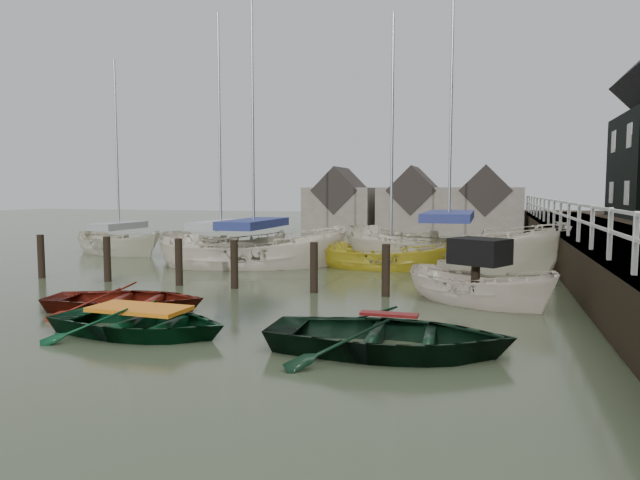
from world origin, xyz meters
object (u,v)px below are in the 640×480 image
(sailboat_b, at_px, (254,265))
(sailboat_e, at_px, (120,252))
(motorboat, at_px, (478,300))
(sailboat_d, at_px, (448,266))
(sailboat_c, at_px, (391,268))
(rowboat_green, at_px, (140,334))
(rowboat_red, at_px, (126,310))
(sailboat_a, at_px, (222,260))
(rowboat_dkgreen, at_px, (389,353))

(sailboat_b, xyz_separation_m, sailboat_e, (-7.42, 2.20, 0.00))
(sailboat_b, relative_size, sailboat_e, 1.35)
(motorboat, height_order, sailboat_d, sailboat_d)
(sailboat_c, distance_m, sailboat_d, 2.15)
(sailboat_c, bearing_deg, rowboat_green, 164.25)
(rowboat_red, bearing_deg, sailboat_c, -39.93)
(rowboat_red, height_order, sailboat_b, sailboat_b)
(rowboat_red, height_order, sailboat_d, sailboat_d)
(sailboat_c, relative_size, sailboat_d, 0.75)
(sailboat_d, xyz_separation_m, sailboat_e, (-14.35, 0.41, 0.01))
(rowboat_red, distance_m, sailboat_a, 9.37)
(rowboat_red, relative_size, rowboat_green, 1.01)
(sailboat_a, height_order, sailboat_b, sailboat_b)
(rowboat_dkgreen, xyz_separation_m, sailboat_b, (-6.73, 9.78, 0.06))
(rowboat_red, distance_m, rowboat_dkgreen, 6.74)
(sailboat_b, bearing_deg, sailboat_e, 54.42)
(motorboat, bearing_deg, rowboat_red, 140.18)
(sailboat_a, bearing_deg, rowboat_green, -144.50)
(rowboat_green, relative_size, rowboat_dkgreen, 0.87)
(sailboat_e, bearing_deg, rowboat_red, -123.43)
(rowboat_dkgreen, relative_size, sailboat_b, 0.33)
(rowboat_red, height_order, rowboat_green, rowboat_red)
(sailboat_a, height_order, sailboat_e, sailboat_a)
(motorboat, distance_m, sailboat_a, 11.64)
(motorboat, bearing_deg, sailboat_e, 93.82)
(rowboat_red, height_order, motorboat, motorboat)
(rowboat_dkgreen, bearing_deg, sailboat_b, 31.66)
(sailboat_b, xyz_separation_m, sailboat_c, (4.96, 0.93, -0.05))
(rowboat_dkgreen, distance_m, sailboat_b, 11.88)
(motorboat, xyz_separation_m, sailboat_e, (-15.56, 7.09, -0.04))
(sailboat_d, bearing_deg, motorboat, -156.66)
(sailboat_c, relative_size, sailboat_e, 1.06)
(sailboat_b, height_order, sailboat_e, sailboat_b)
(sailboat_b, height_order, sailboat_d, sailboat_d)
(rowboat_green, bearing_deg, sailboat_e, 39.81)
(sailboat_d, bearing_deg, rowboat_red, 158.79)
(sailboat_a, relative_size, sailboat_e, 1.14)
(motorboat, xyz_separation_m, sailboat_a, (-10.00, 5.95, -0.05))
(sailboat_d, bearing_deg, sailboat_c, 126.68)
(motorboat, distance_m, sailboat_c, 6.63)
(rowboat_green, height_order, sailboat_b, sailboat_b)
(rowboat_red, xyz_separation_m, rowboat_green, (1.63, -1.85, 0.00))
(rowboat_dkgreen, bearing_deg, rowboat_green, 88.74)
(sailboat_b, bearing_deg, sailboat_c, -98.47)
(sailboat_c, xyz_separation_m, sailboat_e, (-12.38, 1.27, 0.05))
(rowboat_red, xyz_separation_m, sailboat_e, (-7.64, 10.27, 0.07))
(sailboat_a, bearing_deg, rowboat_dkgreen, -124.76)
(sailboat_a, bearing_deg, sailboat_c, -74.30)
(motorboat, height_order, sailboat_e, sailboat_e)
(rowboat_red, distance_m, motorboat, 8.54)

